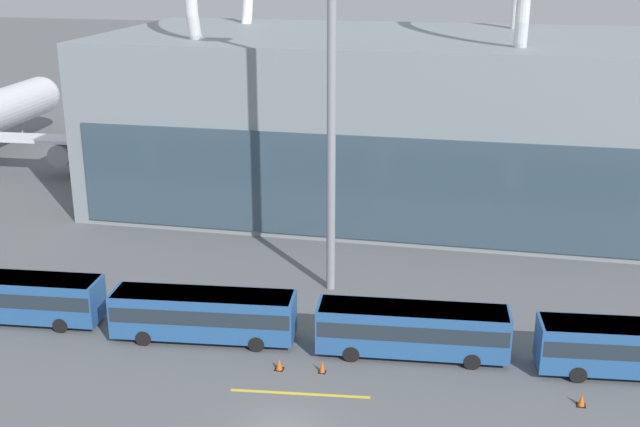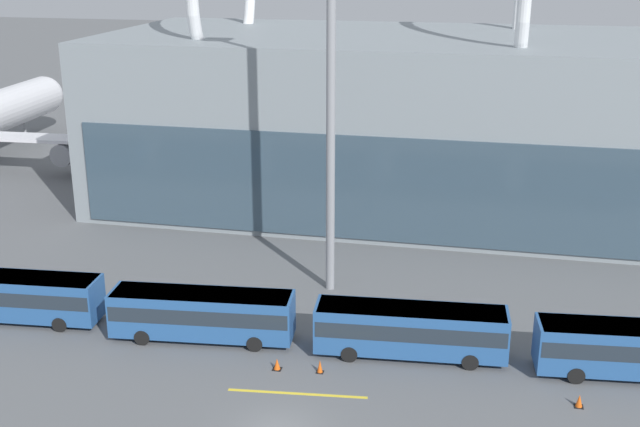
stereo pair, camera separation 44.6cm
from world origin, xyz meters
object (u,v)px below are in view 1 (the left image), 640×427
Objects in this scene: shuttle_bus_4 at (640,346)px; traffic_cone_2 at (279,364)px; airliner_at_gate_far at (479,131)px; floodlight_mast at (332,42)px; shuttle_bus_2 at (203,312)px; traffic_cone_1 at (582,400)px; traffic_cone_0 at (322,366)px; shuttle_bus_1 at (15,295)px; shuttle_bus_3 at (412,328)px.

shuttle_bus_4 is 16.99× the size of traffic_cone_2.
floodlight_mast reaches higher than airliner_at_gate_far.
airliner_at_gate_far is at bearing 63.07° from shuttle_bus_2.
floodlight_mast is 21.32m from traffic_cone_2.
floodlight_mast is 27.10m from traffic_cone_1.
traffic_cone_0 is at bearing 4.40° from traffic_cone_2.
shuttle_bus_4 is 0.39× the size of floodlight_mast.
shuttle_bus_1 is 26.88m from floodlight_mast.
traffic_cone_0 reaches higher than traffic_cone_1.
traffic_cone_0 is at bearing 177.68° from traffic_cone_1.
floodlight_mast reaches higher than shuttle_bus_2.
shuttle_bus_2 is at bearing -4.20° from shuttle_bus_1.
traffic_cone_1 is (14.57, -0.59, -0.03)m from traffic_cone_0.
shuttle_bus_1 is at bearing 176.97° from shuttle_bus_3.
floodlight_mast is at bearing 142.50° from traffic_cone_1.
floodlight_mast is at bearing 151.18° from shuttle_bus_4.
shuttle_bus_4 is 5.58m from traffic_cone_1.
shuttle_bus_1 is 13.12m from shuttle_bus_2.
shuttle_bus_2 is at bearing 172.17° from traffic_cone_1.
traffic_cone_1 is (22.76, -3.13, -1.51)m from shuttle_bus_2.
floodlight_mast reaches higher than traffic_cone_0.
traffic_cone_2 is (-0.67, -12.24, -17.45)m from floodlight_mast.
traffic_cone_2 is at bearing -12.65° from shuttle_bus_1.
shuttle_bus_2 is 26.25m from shuttle_bus_4.
shuttle_bus_3 is at bearing -52.51° from floodlight_mast.
shuttle_bus_1 is 36.04m from traffic_cone_1.
airliner_at_gate_far is 53.21× the size of traffic_cone_0.
traffic_cone_2 is at bearing -93.14° from floodlight_mast.
shuttle_bus_1 is at bearing 172.00° from traffic_cone_2.
shuttle_bus_1 reaches higher than traffic_cone_1.
airliner_at_gate_far reaches higher than traffic_cone_0.
shuttle_bus_2 is 16.99× the size of traffic_cone_2.
shuttle_bus_3 reaches higher than traffic_cone_1.
shuttle_bus_4 is at bearing -3.08° from shuttle_bus_1.
shuttle_bus_1 is 0.39× the size of floodlight_mast.
shuttle_bus_4 is 20.99m from traffic_cone_2.
shuttle_bus_2 is 23.03m from traffic_cone_1.
floodlight_mast is 21.24m from traffic_cone_0.
shuttle_bus_2 is at bearing 154.07° from traffic_cone_2.
traffic_cone_2 is (-17.13, 0.39, -0.02)m from traffic_cone_1.
traffic_cone_1 is at bearing -2.32° from traffic_cone_0.
traffic_cone_2 is at bearing -175.45° from shuttle_bus_4.
shuttle_bus_4 is 18.44m from traffic_cone_0.
traffic_cone_0 is (1.89, -12.04, -17.40)m from floodlight_mast.
airliner_at_gate_far is 41.39m from shuttle_bus_4.
shuttle_bus_2 is 19.58m from floodlight_mast.
shuttle_bus_2 is 15.90× the size of traffic_cone_1.
shuttle_bus_2 is 8.70m from traffic_cone_0.
shuttle_bus_2 is 1.00× the size of shuttle_bus_4.
traffic_cone_0 is 14.59m from traffic_cone_1.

